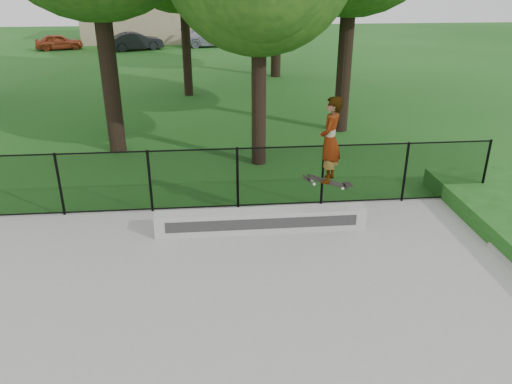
% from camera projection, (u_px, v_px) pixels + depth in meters
% --- Properties ---
extents(grind_ledge, '(4.50, 0.40, 0.48)m').
position_uv_depth(grind_ledge, '(261.00, 221.00, 10.67)').
color(grind_ledge, '#AFAFAA').
rests_on(grind_ledge, concrete_slab).
extents(car_a, '(3.45, 2.17, 1.10)m').
position_uv_depth(car_a, '(59.00, 42.00, 35.49)').
color(car_a, maroon).
rests_on(car_a, ground).
extents(car_b, '(3.63, 2.36, 1.23)m').
position_uv_depth(car_b, '(136.00, 41.00, 35.27)').
color(car_b, black).
rests_on(car_b, ground).
extents(car_c, '(4.36, 2.36, 1.31)m').
position_uv_depth(car_c, '(211.00, 37.00, 37.00)').
color(car_c, '#A8ACBF').
rests_on(car_c, ground).
extents(skater_airborne, '(0.81, 0.76, 1.96)m').
position_uv_depth(skater_airborne, '(330.00, 142.00, 9.91)').
color(skater_airborne, black).
rests_on(skater_airborne, ground).
extents(chainlink_fence, '(16.06, 0.06, 1.50)m').
position_uv_depth(chainlink_fence, '(150.00, 181.00, 11.35)').
color(chainlink_fence, black).
rests_on(chainlink_fence, concrete_slab).
extents(distant_building, '(12.40, 6.40, 4.30)m').
position_uv_depth(distant_building, '(163.00, 12.00, 39.82)').
color(distant_building, tan).
rests_on(distant_building, ground).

